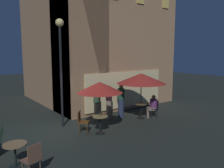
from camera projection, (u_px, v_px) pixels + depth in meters
ground_plane at (52, 131)px, 9.70m from camera, size 60.00×60.00×0.00m
cafe_building at (87, 36)px, 14.39m from camera, size 7.97×8.55×8.96m
street_lamp_near_corner at (60, 50)px, 9.88m from camera, size 0.36×0.36×4.89m
cafe_table_0 at (100, 121)px, 9.35m from camera, size 0.66×0.66×0.77m
cafe_table_1 at (141, 108)px, 11.57m from camera, size 0.66×0.66×0.79m
cafe_table_2 at (15, 151)px, 6.57m from camera, size 0.69×0.69×0.73m
patio_umbrella_0 at (100, 88)px, 9.15m from camera, size 1.90×1.90×2.21m
patio_umbrella_1 at (141, 79)px, 11.36m from camera, size 2.53×2.53×2.37m
cafe_chair_0 at (81, 120)px, 9.39m from camera, size 0.61×0.61×0.94m
cafe_chair_1 at (155, 107)px, 11.74m from camera, size 0.53×0.53×0.93m
cafe_chair_2 at (33, 157)px, 6.06m from camera, size 0.53×0.53×0.94m
patron_seated_0 at (153, 105)px, 11.70m from camera, size 0.55×0.48×1.21m
patron_standing_1 at (109, 101)px, 11.50m from camera, size 0.32×0.32×1.79m
patron_standing_2 at (97, 103)px, 11.27m from camera, size 0.31×0.31×1.70m
patron_standing_3 at (121, 101)px, 11.77m from camera, size 0.36×0.36×1.76m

